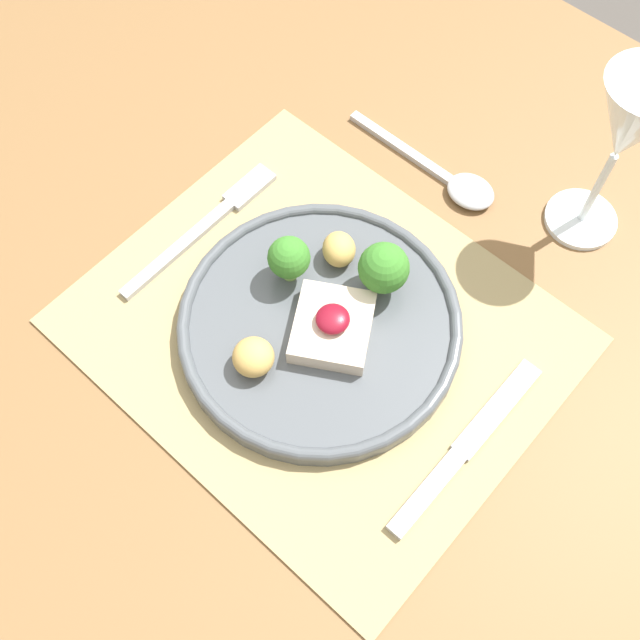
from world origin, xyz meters
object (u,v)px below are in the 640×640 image
wine_glass_near (629,129)px  knife (457,457)px  fork (210,221)px  dinner_plate (322,319)px  spoon (455,182)px

wine_glass_near → knife: bearing=-78.7°
fork → knife: knife is taller
dinner_plate → fork: 0.17m
fork → knife: size_ratio=1.00×
dinner_plate → wine_glass_near: (0.12, 0.27, 0.12)m
wine_glass_near → fork: bearing=-137.4°
dinner_plate → wine_glass_near: 0.32m
knife → fork: bearing=172.8°
spoon → knife: bearing=-48.8°
fork → wine_glass_near: wine_glass_near is taller
dinner_plate → knife: dinner_plate is taller
knife → wine_glass_near: bearing=99.2°
fork → spoon: bearing=55.5°
dinner_plate → knife: 0.17m
dinner_plate → knife: bearing=-5.6°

